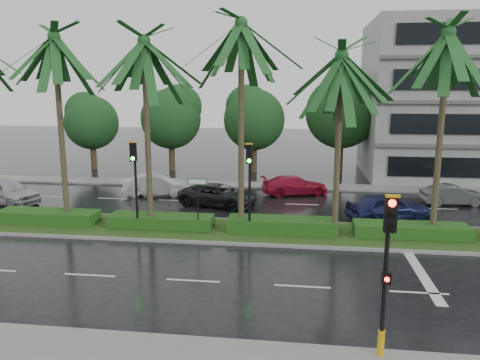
# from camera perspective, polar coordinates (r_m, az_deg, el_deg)

# --- Properties ---
(ground) EXTENTS (120.00, 120.00, 0.00)m
(ground) POSITION_cam_1_polar(r_m,az_deg,el_deg) (22.24, -2.83, -7.08)
(ground) COLOR black
(ground) RESTS_ON ground
(near_sidewalk) EXTENTS (40.00, 2.40, 0.12)m
(near_sidewalk) POSITION_cam_1_polar(r_m,az_deg,el_deg) (13.19, -11.20, -20.66)
(near_sidewalk) COLOR slate
(near_sidewalk) RESTS_ON ground
(far_sidewalk) EXTENTS (40.00, 2.00, 0.12)m
(far_sidewalk) POSITION_cam_1_polar(r_m,az_deg,el_deg) (33.71, 0.76, -0.62)
(far_sidewalk) COLOR slate
(far_sidewalk) RESTS_ON ground
(median) EXTENTS (36.00, 4.00, 0.15)m
(median) POSITION_cam_1_polar(r_m,az_deg,el_deg) (23.15, -2.40, -6.13)
(median) COLOR gray
(median) RESTS_ON ground
(hedge) EXTENTS (35.20, 1.40, 0.60)m
(hedge) POSITION_cam_1_polar(r_m,az_deg,el_deg) (23.04, -2.40, -5.24)
(hedge) COLOR #234A15
(hedge) RESTS_ON median
(lane_markings) EXTENTS (34.00, 13.06, 0.01)m
(lane_markings) POSITION_cam_1_polar(r_m,az_deg,el_deg) (21.52, 5.02, -7.73)
(lane_markings) COLOR silver
(lane_markings) RESTS_ON ground
(palm_row) EXTENTS (26.30, 4.20, 10.50)m
(palm_row) POSITION_cam_1_polar(r_m,az_deg,el_deg) (22.42, -5.84, 15.18)
(palm_row) COLOR #3B3422
(palm_row) RESTS_ON median
(signal_near) EXTENTS (0.34, 0.45, 4.36)m
(signal_near) POSITION_cam_1_polar(r_m,az_deg,el_deg) (12.43, 17.40, -10.43)
(signal_near) COLOR black
(signal_near) RESTS_ON near_sidewalk
(signal_median_left) EXTENTS (0.34, 0.42, 4.36)m
(signal_median_left) POSITION_cam_1_polar(r_m,az_deg,el_deg) (22.81, -12.71, 0.90)
(signal_median_left) COLOR black
(signal_median_left) RESTS_ON median
(signal_median_right) EXTENTS (0.34, 0.42, 4.36)m
(signal_median_right) POSITION_cam_1_polar(r_m,az_deg,el_deg) (21.56, 1.16, 0.58)
(signal_median_right) COLOR black
(signal_median_right) RESTS_ON median
(street_sign) EXTENTS (0.95, 0.09, 2.60)m
(street_sign) POSITION_cam_1_polar(r_m,az_deg,el_deg) (22.32, -5.20, -1.39)
(street_sign) COLOR black
(street_sign) RESTS_ON median
(bg_trees) EXTENTS (32.85, 5.71, 8.25)m
(bg_trees) POSITION_cam_1_polar(r_m,az_deg,el_deg) (38.49, 3.82, 7.97)
(bg_trees) COLOR #3D301C
(bg_trees) RESTS_ON ground
(building) EXTENTS (16.00, 10.00, 12.00)m
(building) POSITION_cam_1_polar(r_m,az_deg,el_deg) (40.97, 26.51, 8.70)
(building) COLOR gray
(building) RESTS_ON ground
(car_silver) EXTENTS (3.39, 4.81, 1.52)m
(car_silver) POSITION_cam_1_polar(r_m,az_deg,el_deg) (31.72, -26.45, -1.27)
(car_silver) COLOR #B6B8BF
(car_silver) RESTS_ON ground
(car_white) EXTENTS (2.16, 4.48, 1.41)m
(car_white) POSITION_cam_1_polar(r_m,az_deg,el_deg) (31.12, -10.15, -0.57)
(car_white) COLOR beige
(car_white) RESTS_ON ground
(car_darkgrey) EXTENTS (3.30, 5.10, 1.31)m
(car_darkgrey) POSITION_cam_1_polar(r_m,az_deg,el_deg) (27.99, -2.67, -1.84)
(car_darkgrey) COLOR black
(car_darkgrey) RESTS_ON ground
(car_red) EXTENTS (2.92, 4.67, 1.26)m
(car_red) POSITION_cam_1_polar(r_m,az_deg,el_deg) (31.05, 6.68, -0.64)
(car_red) COLOR #A8122F
(car_red) RESTS_ON ground
(car_blue) EXTENTS (3.08, 4.75, 1.50)m
(car_blue) POSITION_cam_1_polar(r_m,az_deg,el_deg) (25.97, 17.62, -3.19)
(car_blue) COLOR #191E4D
(car_blue) RESTS_ON ground
(car_grey) EXTENTS (1.70, 3.84, 1.22)m
(car_grey) POSITION_cam_1_polar(r_m,az_deg,el_deg) (30.95, 24.51, -1.67)
(car_grey) COLOR #4C4E50
(car_grey) RESTS_ON ground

